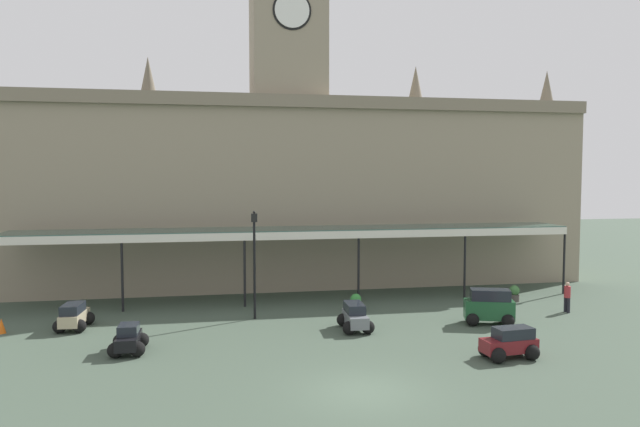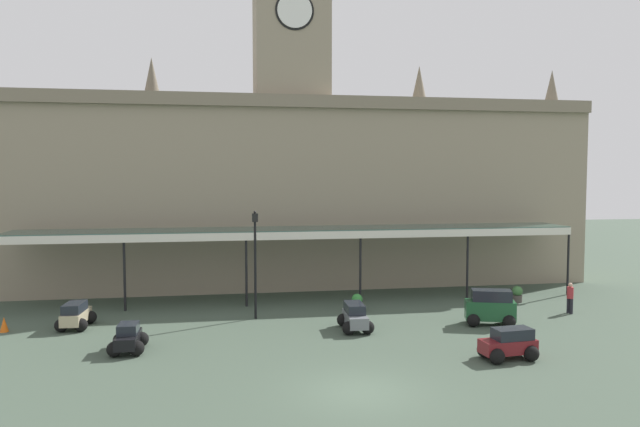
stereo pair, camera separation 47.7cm
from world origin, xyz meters
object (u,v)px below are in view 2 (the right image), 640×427
at_px(victorian_lamppost, 255,253).
at_px(planter_by_canopy, 357,302).
at_px(car_maroon_estate, 509,346).
at_px(pedestrian_near_entrance, 570,297).
at_px(car_black_sedan, 128,340).
at_px(car_green_van, 490,309).
at_px(traffic_cone, 4,324).
at_px(car_grey_estate, 355,318).
at_px(car_beige_estate, 76,316).
at_px(planter_near_kerb, 517,294).

height_order(victorian_lamppost, planter_by_canopy, victorian_lamppost).
bearing_deg(car_maroon_estate, victorian_lamppost, 139.00).
xyz_separation_m(pedestrian_near_entrance, victorian_lamppost, (-16.82, 1.66, 2.53)).
xyz_separation_m(car_black_sedan, pedestrian_near_entrance, (22.46, 3.20, 0.41)).
bearing_deg(car_green_van, traffic_cone, 173.70).
bearing_deg(car_green_van, car_grey_estate, 178.38).
distance_m(car_beige_estate, car_black_sedan, 5.42).
xyz_separation_m(planter_near_kerb, planter_by_canopy, (-9.82, -0.67, 0.00)).
xyz_separation_m(car_grey_estate, pedestrian_near_entrance, (12.21, 1.40, 0.34)).
bearing_deg(pedestrian_near_entrance, car_maroon_estate, -135.99).
distance_m(car_green_van, pedestrian_near_entrance, 5.58).
bearing_deg(victorian_lamppost, traffic_cone, -176.83).
relative_size(car_green_van, car_grey_estate, 1.13).
relative_size(car_green_van, planter_by_canopy, 2.68).
bearing_deg(car_maroon_estate, traffic_cone, 160.22).
bearing_deg(car_black_sedan, car_maroon_estate, -13.25).
bearing_deg(traffic_cone, car_grey_estate, -8.21).
distance_m(victorian_lamppost, traffic_cone, 12.38).
bearing_deg(car_grey_estate, car_beige_estate, 168.94).
distance_m(car_maroon_estate, pedestrian_near_entrance, 9.82).
bearing_deg(victorian_lamppost, car_black_sedan, -139.26).
distance_m(car_maroon_estate, car_green_van, 5.51).
xyz_separation_m(car_maroon_estate, planter_near_kerb, (5.66, 9.91, -0.07)).
height_order(car_grey_estate, victorian_lamppost, victorian_lamppost).
distance_m(car_grey_estate, planter_by_canopy, 3.94).
height_order(car_maroon_estate, car_green_van, car_green_van).
xyz_separation_m(traffic_cone, planter_by_canopy, (17.57, 1.42, 0.13)).
xyz_separation_m(victorian_lamppost, traffic_cone, (-11.97, -0.66, -3.09)).
bearing_deg(car_green_van, car_maroon_estate, -108.10).
relative_size(car_black_sedan, car_grey_estate, 0.90).
relative_size(car_green_van, planter_near_kerb, 2.68).
bearing_deg(planter_near_kerb, car_maroon_estate, -119.72).
relative_size(victorian_lamppost, traffic_cone, 7.84).
height_order(pedestrian_near_entrance, planter_near_kerb, pedestrian_near_entrance).
relative_size(car_beige_estate, victorian_lamppost, 0.41).
bearing_deg(car_black_sedan, traffic_cone, 146.51).
bearing_deg(car_maroon_estate, planter_near_kerb, 60.28).
bearing_deg(traffic_cone, car_beige_estate, 4.05).
bearing_deg(planter_by_canopy, car_beige_estate, -175.26).
distance_m(car_beige_estate, car_maroon_estate, 20.21).
distance_m(car_grey_estate, traffic_cone, 16.76).
bearing_deg(car_green_van, car_beige_estate, 172.09).
distance_m(victorian_lamppost, planter_by_canopy, 6.37).
relative_size(car_beige_estate, planter_by_canopy, 2.40).
relative_size(car_maroon_estate, planter_by_canopy, 2.42).
bearing_deg(car_grey_estate, car_black_sedan, -170.04).
distance_m(car_black_sedan, planter_by_canopy, 12.56).
xyz_separation_m(victorian_lamppost, planter_by_canopy, (5.59, 0.75, -2.95)).
distance_m(car_maroon_estate, victorian_lamppost, 13.24).
relative_size(car_beige_estate, traffic_cone, 3.21).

